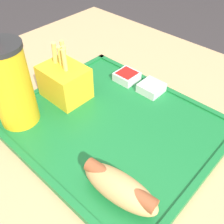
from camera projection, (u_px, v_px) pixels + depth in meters
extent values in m
cube|color=#197233|center=(112.00, 125.00, 0.53)|extent=(0.40, 0.35, 0.01)
cube|color=#197233|center=(160.00, 86.00, 0.61)|extent=(0.40, 0.01, 0.00)
cube|color=#197233|center=(43.00, 174.00, 0.43)|extent=(0.40, 0.01, 0.00)
cube|color=#197233|center=(199.00, 179.00, 0.43)|extent=(0.01, 0.35, 0.00)
cube|color=#197233|center=(52.00, 83.00, 0.62)|extent=(0.01, 0.35, 0.00)
cylinder|color=gold|center=(11.00, 87.00, 0.48)|extent=(0.08, 0.08, 0.16)
ellipsoid|color=tan|center=(120.00, 188.00, 0.39)|extent=(0.13, 0.06, 0.05)
cylinder|color=#9E512D|center=(120.00, 184.00, 0.38)|extent=(0.12, 0.03, 0.02)
cube|color=gold|center=(65.00, 82.00, 0.56)|extent=(0.10, 0.08, 0.07)
cylinder|color=#EACC60|center=(66.00, 68.00, 0.53)|extent=(0.01, 0.01, 0.08)
cylinder|color=#EACC60|center=(64.00, 60.00, 0.56)|extent=(0.01, 0.01, 0.09)
cylinder|color=#EACC60|center=(61.00, 63.00, 0.54)|extent=(0.02, 0.02, 0.08)
cylinder|color=#EACC60|center=(64.00, 63.00, 0.57)|extent=(0.01, 0.01, 0.07)
cylinder|color=#EACC60|center=(65.00, 65.00, 0.53)|extent=(0.01, 0.02, 0.09)
cylinder|color=#EACC60|center=(55.00, 60.00, 0.55)|extent=(0.02, 0.01, 0.08)
cube|color=silver|center=(151.00, 88.00, 0.59)|extent=(0.05, 0.05, 0.02)
cube|color=white|center=(152.00, 84.00, 0.59)|extent=(0.04, 0.04, 0.00)
cube|color=silver|center=(127.00, 77.00, 0.63)|extent=(0.05, 0.05, 0.02)
cube|color=#B21914|center=(127.00, 73.00, 0.62)|extent=(0.04, 0.04, 0.00)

